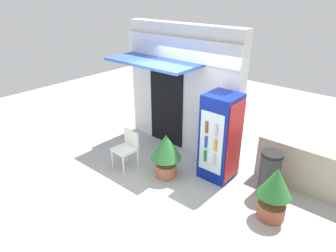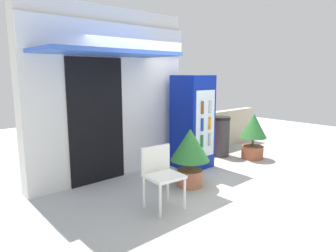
{
  "view_description": "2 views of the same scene",
  "coord_description": "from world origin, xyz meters",
  "views": [
    {
      "loc": [
        3.58,
        -4.12,
        3.75
      ],
      "look_at": [
        -0.09,
        0.19,
        1.13
      ],
      "focal_mm": 32.3,
      "sensor_mm": 36.0,
      "label": 1
    },
    {
      "loc": [
        -3.59,
        -3.33,
        1.9
      ],
      "look_at": [
        -0.29,
        0.33,
        1.03
      ],
      "focal_mm": 32.32,
      "sensor_mm": 36.0,
      "label": 2
    }
  ],
  "objects": [
    {
      "name": "storefront_building",
      "position": [
        -0.71,
        1.41,
        1.56
      ],
      "size": [
        3.16,
        1.29,
        3.02
      ],
      "color": "silver",
      "rests_on": "ground"
    },
    {
      "name": "plastic_chair",
      "position": [
        -0.92,
        -0.22,
        0.53
      ],
      "size": [
        0.51,
        0.5,
        0.87
      ],
      "color": "white",
      "rests_on": "ground"
    },
    {
      "name": "stone_boundary_wall",
      "position": [
        2.63,
        1.45,
        0.47
      ],
      "size": [
        2.44,
        0.21,
        0.93
      ],
      "primitive_type": "cube",
      "color": "#B7AD93",
      "rests_on": "ground"
    },
    {
      "name": "potted_plant_near_shop",
      "position": [
        -0.03,
        0.06,
        0.62
      ],
      "size": [
        0.66,
        0.66,
        0.99
      ],
      "color": "#BC6B4C",
      "rests_on": "ground"
    },
    {
      "name": "drink_cooler",
      "position": [
        0.81,
        0.79,
        0.93
      ],
      "size": [
        0.67,
        0.72,
        1.86
      ],
      "color": "navy",
      "rests_on": "ground"
    },
    {
      "name": "ground",
      "position": [
        0.0,
        0.0,
        0.0
      ],
      "size": [
        16.0,
        16.0,
        0.0
      ],
      "primitive_type": "plane",
      "color": "#B2B2AD"
    },
    {
      "name": "trash_bin",
      "position": [
        1.89,
        0.91,
        0.46
      ],
      "size": [
        0.42,
        0.42,
        0.91
      ],
      "color": "#38383D",
      "rests_on": "ground"
    },
    {
      "name": "potted_plant_curbside",
      "position": [
        2.23,
        0.28,
        0.59
      ],
      "size": [
        0.59,
        0.59,
        1.02
      ],
      "color": "#995138",
      "rests_on": "ground"
    }
  ]
}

